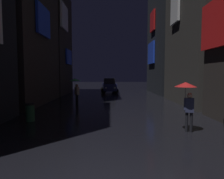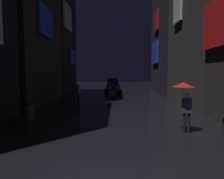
{
  "view_description": "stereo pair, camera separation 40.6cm",
  "coord_description": "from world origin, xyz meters",
  "px_view_note": "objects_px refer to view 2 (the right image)",
  "views": [
    {
      "loc": [
        -0.12,
        -3.58,
        2.45
      ],
      "look_at": [
        0.0,
        8.83,
        1.5
      ],
      "focal_mm": 32.0,
      "sensor_mm": 36.0,
      "label": 1
    },
    {
      "loc": [
        0.28,
        -3.57,
        2.45
      ],
      "look_at": [
        0.0,
        8.83,
        1.5
      ],
      "focal_mm": 32.0,
      "sensor_mm": 36.0,
      "label": 2
    }
  ],
  "objects_px": {
    "pedestrian_foreground_right_green": "(77,84)",
    "trash_bin": "(30,112)",
    "car_distant": "(113,86)",
    "pedestrian_midstreet_left_red": "(184,93)"
  },
  "relations": [
    {
      "from": "pedestrian_foreground_right_green",
      "to": "trash_bin",
      "type": "bearing_deg",
      "value": -105.11
    },
    {
      "from": "trash_bin",
      "to": "pedestrian_midstreet_left_red",
      "type": "bearing_deg",
      "value": -15.61
    },
    {
      "from": "pedestrian_midstreet_left_red",
      "to": "car_distant",
      "type": "xyz_separation_m",
      "value": [
        -3.33,
        18.45,
        -0.74
      ]
    },
    {
      "from": "pedestrian_foreground_right_green",
      "to": "car_distant",
      "type": "relative_size",
      "value": 0.5
    },
    {
      "from": "trash_bin",
      "to": "pedestrian_foreground_right_green",
      "type": "bearing_deg",
      "value": 74.89
    },
    {
      "from": "pedestrian_foreground_right_green",
      "to": "car_distant",
      "type": "height_order",
      "value": "pedestrian_foreground_right_green"
    },
    {
      "from": "pedestrian_foreground_right_green",
      "to": "trash_bin",
      "type": "relative_size",
      "value": 2.28
    },
    {
      "from": "pedestrian_midstreet_left_red",
      "to": "trash_bin",
      "type": "bearing_deg",
      "value": 164.39
    },
    {
      "from": "car_distant",
      "to": "pedestrian_midstreet_left_red",
      "type": "bearing_deg",
      "value": -79.76
    },
    {
      "from": "pedestrian_foreground_right_green",
      "to": "trash_bin",
      "type": "xyz_separation_m",
      "value": [
        -1.46,
        -5.41,
        -1.2
      ]
    }
  ]
}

